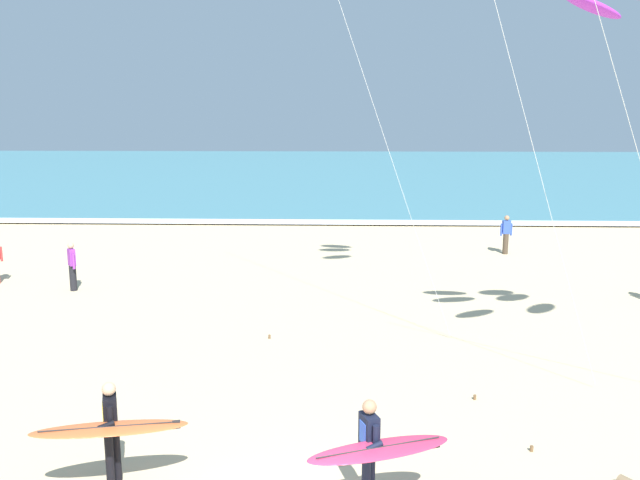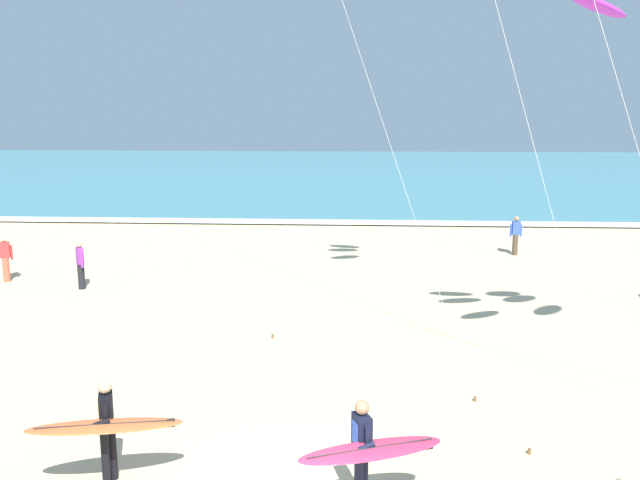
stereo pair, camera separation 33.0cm
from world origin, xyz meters
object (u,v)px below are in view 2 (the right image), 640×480
Objects in this scene: bystander_blue_top at (516,235)px; bystander_red_top at (5,258)px; surfer_lead at (366,449)px; bystander_purple_top at (81,265)px; surfer_trailing at (106,425)px.

bystander_blue_top is 19.09m from bystander_red_top.
surfer_lead is 15.05m from bystander_purple_top.
surfer_trailing is 1.46× the size of bystander_purple_top.
surfer_lead is 19.07m from bystander_blue_top.
surfer_lead reaches higher than bystander_blue_top.
bystander_red_top is at bearing 165.20° from bystander_purple_top.
surfer_lead is 0.95× the size of surfer_trailing.
bystander_purple_top is 16.56m from bystander_blue_top.
surfer_lead is 3.99m from surfer_trailing.
surfer_lead and surfer_trailing have the same top height.
surfer_trailing is at bearing 172.88° from surfer_lead.
bystander_blue_top is (6.21, 18.03, -0.23)m from surfer_lead.
surfer_trailing is at bearing -56.21° from bystander_red_top.
bystander_blue_top is (10.17, 17.54, -0.23)m from surfer_trailing.
surfer_trailing is 1.46× the size of bystander_blue_top.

